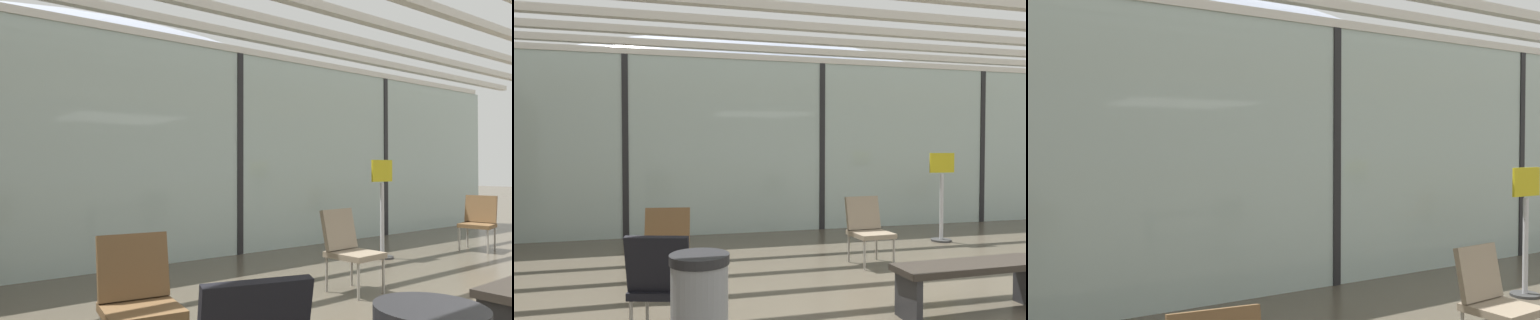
{
  "view_description": "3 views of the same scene",
  "coord_description": "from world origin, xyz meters",
  "views": [
    {
      "loc": [
        -4.18,
        -0.85,
        1.32
      ],
      "look_at": [
        0.84,
        5.88,
        1.46
      ],
      "focal_mm": 33.54,
      "sensor_mm": 36.0,
      "label": 1
    },
    {
      "loc": [
        -3.02,
        -2.76,
        1.53
      ],
      "look_at": [
        -1.59,
        2.88,
        1.37
      ],
      "focal_mm": 31.75,
      "sensor_mm": 36.0,
      "label": 2
    },
    {
      "loc": [
        -4.05,
        -0.26,
        1.69
      ],
      "look_at": [
        0.35,
        6.94,
        1.46
      ],
      "focal_mm": 39.49,
      "sensor_mm": 36.0,
      "label": 3
    }
  ],
  "objects": [
    {
      "name": "parked_airplane",
      "position": [
        -0.82,
        9.27,
        2.26
      ],
      "size": [
        14.54,
        4.52,
        4.52
      ],
      "color": "#B2BCD6",
      "rests_on": "ground"
    },
    {
      "name": "info_sign",
      "position": [
        1.5,
        3.66,
        0.68
      ],
      "size": [
        0.44,
        0.32,
        1.44
      ],
      "color": "#333333",
      "rests_on": "ground"
    },
    {
      "name": "window_mullion_0",
      "position": [
        -3.5,
        5.2,
        1.54
      ],
      "size": [
        0.1,
        0.12,
        3.09
      ],
      "primitive_type": "cube",
      "color": "black",
      "rests_on": "ground"
    },
    {
      "name": "window_mullion_1",
      "position": [
        0.0,
        5.2,
        1.54
      ],
      "size": [
        0.1,
        0.12,
        3.09
      ],
      "primitive_type": "cube",
      "color": "black",
      "rests_on": "ground"
    },
    {
      "name": "ceiling_slats",
      "position": [
        0.0,
        1.9,
        3.14
      ],
      "size": [
        13.72,
        6.72,
        0.1
      ],
      "color": "beige",
      "rests_on": "glass_curtain_wall"
    },
    {
      "name": "lounge_chair_2",
      "position": [
        -2.97,
        0.85,
        0.49
      ],
      "size": [
        0.6,
        0.63,
        0.87
      ],
      "rotation": [
        0.0,
        0.0,
        2.87
      ],
      "color": "black",
      "rests_on": "ground"
    },
    {
      "name": "waiting_bench",
      "position": [
        -0.2,
        0.78,
        0.36
      ],
      "size": [
        1.51,
        0.45,
        0.47
      ],
      "rotation": [
        0.0,
        0.0,
        0.04
      ],
      "color": "#28231E",
      "rests_on": "ground"
    },
    {
      "name": "lounge_chair_3",
      "position": [
        -0.31,
        2.68,
        0.49
      ],
      "size": [
        0.51,
        0.55,
        0.87
      ],
      "rotation": [
        0.0,
        0.0,
        0.06
      ],
      "color": "#7F705B",
      "rests_on": "ground"
    },
    {
      "name": "lounge_chair_1",
      "position": [
        -2.91,
        2.15,
        0.49
      ],
      "size": [
        0.55,
        0.59,
        0.87
      ],
      "rotation": [
        0.0,
        0.0,
        6.13
      ],
      "color": "brown",
      "rests_on": "ground"
    },
    {
      "name": "glass_curtain_wall",
      "position": [
        0.0,
        5.2,
        1.54
      ],
      "size": [
        14.0,
        0.08,
        3.09
      ],
      "primitive_type": "cube",
      "color": "#A3B7B2",
      "rests_on": "ground"
    },
    {
      "name": "window_mullion_2",
      "position": [
        3.5,
        5.2,
        1.54
      ],
      "size": [
        0.1,
        0.12,
        3.09
      ],
      "primitive_type": "cube",
      "color": "black",
      "rests_on": "ground"
    }
  ]
}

